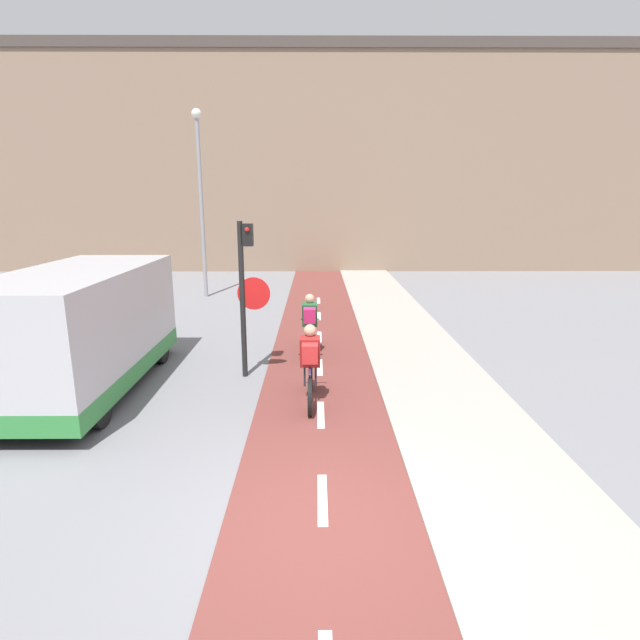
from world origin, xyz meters
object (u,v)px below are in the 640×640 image
(traffic_light_pole, at_px, (246,283))
(street_lamp_far, at_px, (200,185))
(cyclist_far, at_px, (310,326))
(van, at_px, (81,332))
(cyclist_near, at_px, (310,366))

(traffic_light_pole, distance_m, street_lamp_far, 9.62)
(traffic_light_pole, xyz_separation_m, street_lamp_far, (-2.83, 8.94, 2.15))
(cyclist_far, xyz_separation_m, van, (-4.35, -2.24, 0.46))
(street_lamp_far, bearing_deg, van, -91.49)
(cyclist_far, bearing_deg, cyclist_near, -89.12)
(cyclist_far, bearing_deg, street_lamp_far, 118.83)
(cyclist_near, bearing_deg, traffic_light_pole, 131.95)
(van, bearing_deg, traffic_light_pole, 13.63)
(cyclist_near, relative_size, van, 0.35)
(cyclist_far, bearing_deg, van, -152.72)
(street_lamp_far, height_order, cyclist_near, street_lamp_far)
(traffic_light_pole, relative_size, street_lamp_far, 0.48)
(street_lamp_far, distance_m, cyclist_near, 11.71)
(traffic_light_pole, bearing_deg, van, -166.37)
(traffic_light_pole, relative_size, cyclist_far, 1.84)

